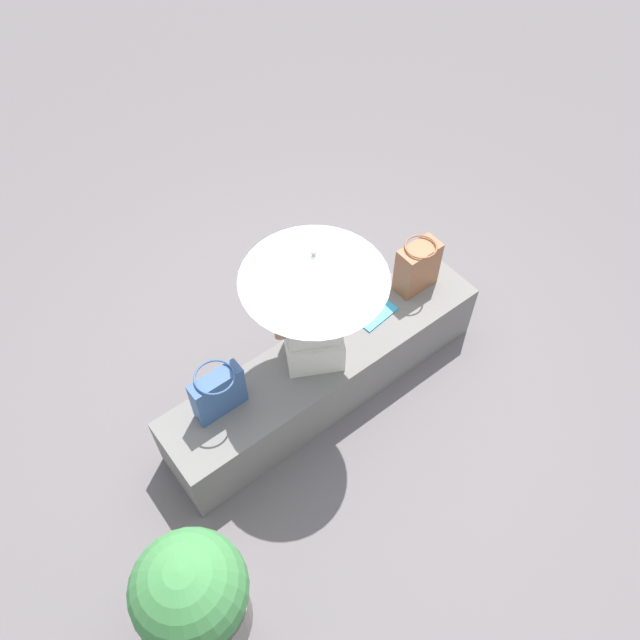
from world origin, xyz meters
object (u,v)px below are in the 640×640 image
at_px(person_seated, 313,318).
at_px(planter_near, 193,597).
at_px(parasol, 314,267).
at_px(tote_bag_canvas, 417,266).
at_px(magazine, 373,312).
at_px(handbag_black, 218,393).

distance_m(person_seated, planter_near, 1.58).
relative_size(parasol, planter_near, 1.16).
height_order(tote_bag_canvas, planter_near, planter_near).
bearing_deg(person_seated, parasol, 60.53).
relative_size(tote_bag_canvas, magazine, 1.34).
bearing_deg(parasol, planter_near, 28.68).
bearing_deg(magazine, person_seated, -2.27).
height_order(magazine, planter_near, planter_near).
bearing_deg(tote_bag_canvas, magazine, 1.23).
xyz_separation_m(person_seated, planter_near, (1.33, 0.75, -0.41)).
relative_size(parasol, handbag_black, 2.92).
relative_size(person_seated, tote_bag_canvas, 2.40).
distance_m(magazine, planter_near, 2.01).
bearing_deg(handbag_black, parasol, 172.64).
distance_m(person_seated, tote_bag_canvas, 0.92).
relative_size(person_seated, planter_near, 1.06).
bearing_deg(magazine, handbag_black, -6.61).
distance_m(handbag_black, magazine, 1.18).
bearing_deg(handbag_black, tote_bag_canvas, -179.98).
bearing_deg(person_seated, magazine, -176.03).
bearing_deg(handbag_black, person_seated, 176.18).
distance_m(person_seated, handbag_black, 0.69).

